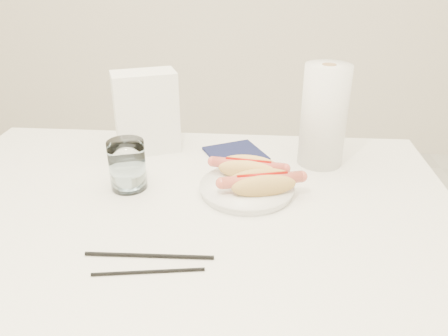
# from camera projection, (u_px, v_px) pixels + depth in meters

# --- Properties ---
(table) EXTENTS (1.20, 0.80, 0.75)m
(table) POSITION_uv_depth(u_px,v_px,m) (183.00, 224.00, 0.99)
(table) COLOR white
(table) RESTS_ON ground
(plate) EXTENTS (0.26, 0.26, 0.02)m
(plate) POSITION_uv_depth(u_px,v_px,m) (247.00, 189.00, 1.00)
(plate) COLOR white
(plate) RESTS_ON table
(hotdog_left) EXTENTS (0.17, 0.09, 0.05)m
(hotdog_left) POSITION_uv_depth(u_px,v_px,m) (248.00, 168.00, 1.03)
(hotdog_left) COLOR #EBB55E
(hotdog_left) RESTS_ON plate
(hotdog_right) EXTENTS (0.18, 0.10, 0.05)m
(hotdog_right) POSITION_uv_depth(u_px,v_px,m) (262.00, 183.00, 0.96)
(hotdog_right) COLOR tan
(hotdog_right) RESTS_ON plate
(water_glass) EXTENTS (0.08, 0.08, 0.11)m
(water_glass) POSITION_uv_depth(u_px,v_px,m) (127.00, 165.00, 1.00)
(water_glass) COLOR silver
(water_glass) RESTS_ON table
(chopstick_near) EXTENTS (0.19, 0.04, 0.01)m
(chopstick_near) POSITION_uv_depth(u_px,v_px,m) (148.00, 272.00, 0.75)
(chopstick_near) COLOR black
(chopstick_near) RESTS_ON table
(chopstick_far) EXTENTS (0.23, 0.01, 0.01)m
(chopstick_far) POSITION_uv_depth(u_px,v_px,m) (149.00, 256.00, 0.79)
(chopstick_far) COLOR black
(chopstick_far) RESTS_ON table
(napkin_box) EXTENTS (0.18, 0.14, 0.22)m
(napkin_box) POSITION_uv_depth(u_px,v_px,m) (146.00, 112.00, 1.17)
(napkin_box) COLOR white
(napkin_box) RESTS_ON table
(navy_napkin) EXTENTS (0.19, 0.19, 0.01)m
(navy_napkin) POSITION_uv_depth(u_px,v_px,m) (235.00, 154.00, 1.18)
(navy_napkin) COLOR #12173B
(navy_napkin) RESTS_ON table
(paper_towel_roll) EXTENTS (0.11, 0.11, 0.25)m
(paper_towel_roll) POSITION_uv_depth(u_px,v_px,m) (324.00, 116.00, 1.09)
(paper_towel_roll) COLOR white
(paper_towel_roll) RESTS_ON table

